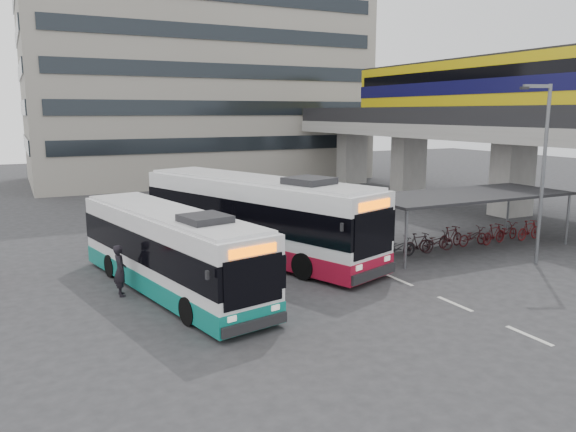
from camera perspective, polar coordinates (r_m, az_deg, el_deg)
name	(u,v)px	position (r m, az deg, el deg)	size (l,w,h in m)	color
ground	(343,289)	(20.41, 5.57, -7.41)	(120.00, 120.00, 0.00)	#28282B
viaduct	(465,113)	(39.68, 17.51, 9.99)	(8.00, 32.00, 9.68)	gray
bike_shelter	(464,220)	(27.50, 17.42, -0.37)	(10.00, 4.00, 2.54)	#595B60
office_block	(196,44)	(55.29, -9.34, 16.86)	(30.00, 15.00, 25.00)	gray
road_markings	(455,304)	(19.61, 16.58, -8.55)	(0.15, 7.60, 0.01)	beige
bus_main	(256,217)	(24.65, -3.28, -0.10)	(6.84, 12.76, 3.72)	white
bus_teal	(169,251)	(20.20, -11.96, -3.50)	(4.34, 10.80, 3.12)	white
pedestrian	(120,270)	(20.23, -16.68, -5.31)	(0.66, 0.43, 1.80)	black
lamp_post	(542,164)	(25.02, 24.37, 4.84)	(1.24, 0.60, 7.36)	#595B60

